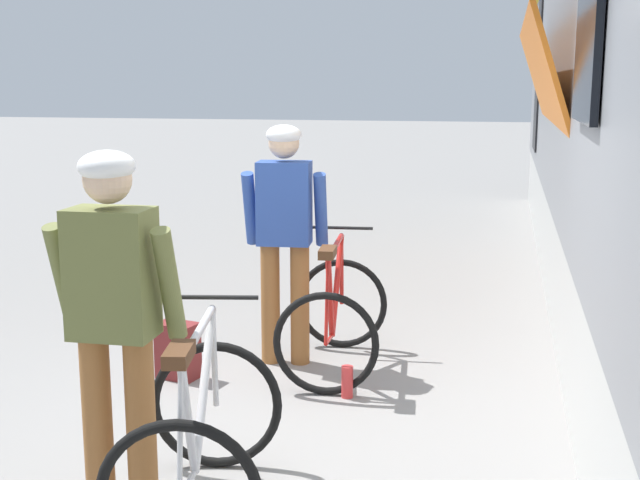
{
  "coord_description": "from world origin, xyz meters",
  "views": [
    {
      "loc": [
        1.22,
        -4.47,
        2.06
      ],
      "look_at": [
        0.08,
        0.66,
        1.05
      ],
      "focal_mm": 46.42,
      "sensor_mm": 36.0,
      "label": 1
    }
  ],
  "objects_px": {
    "cyclist_far_in_olive": "(114,304)",
    "bicycle_far_silver": "(200,438)",
    "bicycle_near_red": "(334,316)",
    "backpack_on_platform": "(178,350)",
    "cyclist_near_in_blue": "(285,223)",
    "water_bottle_near_the_bikes": "(347,382)"
  },
  "relations": [
    {
      "from": "bicycle_near_red",
      "to": "cyclist_near_in_blue",
      "type": "bearing_deg",
      "value": 168.37
    },
    {
      "from": "bicycle_near_red",
      "to": "backpack_on_platform",
      "type": "xyz_separation_m",
      "value": [
        -1.04,
        -0.41,
        -0.2
      ]
    },
    {
      "from": "cyclist_near_in_blue",
      "to": "cyclist_far_in_olive",
      "type": "height_order",
      "value": "same"
    },
    {
      "from": "bicycle_near_red",
      "to": "backpack_on_platform",
      "type": "distance_m",
      "value": 1.14
    },
    {
      "from": "bicycle_near_red",
      "to": "bicycle_far_silver",
      "type": "xyz_separation_m",
      "value": [
        -0.21,
        -2.17,
        0.0
      ]
    },
    {
      "from": "bicycle_near_red",
      "to": "water_bottle_near_the_bikes",
      "type": "distance_m",
      "value": 0.62
    },
    {
      "from": "cyclist_near_in_blue",
      "to": "bicycle_near_red",
      "type": "height_order",
      "value": "cyclist_near_in_blue"
    },
    {
      "from": "backpack_on_platform",
      "to": "cyclist_far_in_olive",
      "type": "bearing_deg",
      "value": -62.89
    },
    {
      "from": "bicycle_far_silver",
      "to": "water_bottle_near_the_bikes",
      "type": "relative_size",
      "value": 5.52
    },
    {
      "from": "cyclist_near_in_blue",
      "to": "water_bottle_near_the_bikes",
      "type": "bearing_deg",
      "value": -45.63
    },
    {
      "from": "bicycle_far_silver",
      "to": "backpack_on_platform",
      "type": "xyz_separation_m",
      "value": [
        -0.83,
        1.76,
        -0.2
      ]
    },
    {
      "from": "bicycle_near_red",
      "to": "bicycle_far_silver",
      "type": "relative_size",
      "value": 0.95
    },
    {
      "from": "bicycle_far_silver",
      "to": "cyclist_near_in_blue",
      "type": "bearing_deg",
      "value": 94.56
    },
    {
      "from": "cyclist_near_in_blue",
      "to": "bicycle_far_silver",
      "type": "bearing_deg",
      "value": -85.44
    },
    {
      "from": "backpack_on_platform",
      "to": "cyclist_near_in_blue",
      "type": "bearing_deg",
      "value": 49.59
    },
    {
      "from": "bicycle_far_silver",
      "to": "water_bottle_near_the_bikes",
      "type": "height_order",
      "value": "bicycle_far_silver"
    },
    {
      "from": "bicycle_near_red",
      "to": "backpack_on_platform",
      "type": "relative_size",
      "value": 2.82
    },
    {
      "from": "bicycle_near_red",
      "to": "water_bottle_near_the_bikes",
      "type": "height_order",
      "value": "bicycle_near_red"
    },
    {
      "from": "backpack_on_platform",
      "to": "bicycle_near_red",
      "type": "bearing_deg",
      "value": 34.31
    },
    {
      "from": "bicycle_near_red",
      "to": "bicycle_far_silver",
      "type": "distance_m",
      "value": 2.17
    },
    {
      "from": "bicycle_far_silver",
      "to": "bicycle_near_red",
      "type": "bearing_deg",
      "value": 84.53
    },
    {
      "from": "cyclist_far_in_olive",
      "to": "bicycle_far_silver",
      "type": "xyz_separation_m",
      "value": [
        0.37,
        0.07,
        -0.65
      ]
    }
  ]
}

